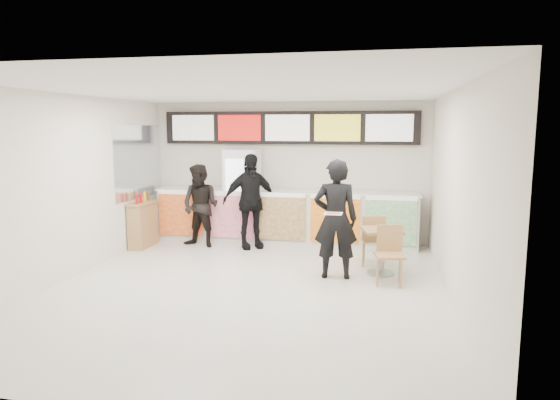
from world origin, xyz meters
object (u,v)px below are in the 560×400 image
(condiment_ledge, at_px, (143,224))
(cafe_table, at_px, (381,243))
(drinks_fridge, at_px, (242,196))
(service_counter, at_px, (285,217))
(customer_mid, at_px, (250,201))
(customer_left, at_px, (201,206))
(customer_main, at_px, (336,219))

(condiment_ledge, bearing_deg, cafe_table, -11.67)
(cafe_table, bearing_deg, drinks_fridge, 133.94)
(service_counter, xyz_separation_m, condiment_ledge, (-2.82, -0.89, -0.10))
(drinks_fridge, relative_size, cafe_table, 1.22)
(drinks_fridge, distance_m, customer_mid, 0.64)
(customer_left, xyz_separation_m, condiment_ledge, (-1.18, -0.24, -0.38))
(condiment_ledge, bearing_deg, customer_main, -18.32)
(service_counter, xyz_separation_m, drinks_fridge, (-0.93, 0.02, 0.43))
(customer_main, xyz_separation_m, customer_mid, (-1.90, 1.71, -0.01))
(service_counter, relative_size, condiment_ledge, 4.99)
(service_counter, relative_size, cafe_table, 3.40)
(drinks_fridge, relative_size, customer_mid, 1.03)
(customer_main, bearing_deg, service_counter, -66.92)
(drinks_fridge, bearing_deg, customer_mid, -60.49)
(customer_mid, bearing_deg, condiment_ledge, 156.72)
(service_counter, height_order, customer_mid, customer_mid)
(service_counter, distance_m, cafe_table, 2.77)
(customer_mid, bearing_deg, customer_left, 153.68)
(customer_mid, bearing_deg, service_counter, 8.90)
(drinks_fridge, bearing_deg, customer_left, -136.71)
(condiment_ledge, bearing_deg, drinks_fridge, 25.76)
(service_counter, distance_m, drinks_fridge, 1.03)
(customer_main, distance_m, customer_mid, 2.55)
(service_counter, height_order, customer_main, customer_main)
(drinks_fridge, bearing_deg, service_counter, -0.99)
(customer_main, bearing_deg, customer_mid, -48.52)
(customer_main, relative_size, customer_mid, 1.01)
(drinks_fridge, xyz_separation_m, customer_main, (2.21, -2.27, -0.02))
(service_counter, height_order, drinks_fridge, drinks_fridge)
(drinks_fridge, bearing_deg, condiment_ledge, -154.24)
(customer_main, height_order, customer_left, customer_main)
(service_counter, distance_m, customer_main, 2.62)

